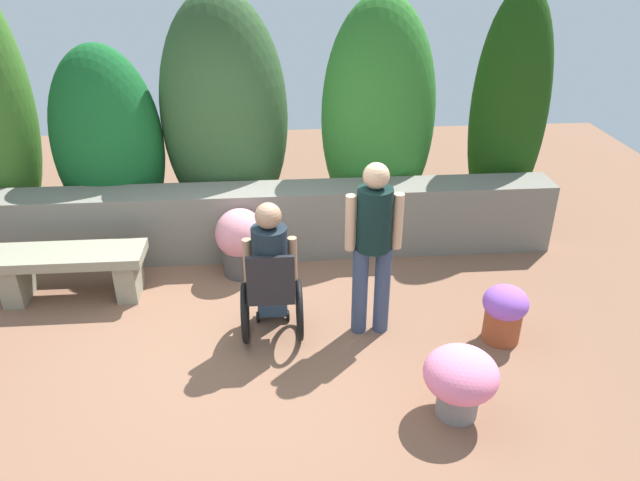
% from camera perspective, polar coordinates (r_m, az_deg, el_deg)
% --- Properties ---
extents(ground_plane, '(12.59, 12.59, 0.00)m').
position_cam_1_polar(ground_plane, '(5.48, -7.42, -9.72)').
color(ground_plane, brown).
extents(stone_retaining_wall, '(6.86, 0.48, 0.78)m').
position_cam_1_polar(stone_retaining_wall, '(6.72, -7.12, 1.76)').
color(stone_retaining_wall, slate).
rests_on(stone_retaining_wall, ground).
extents(hedge_backdrop, '(7.00, 1.06, 3.13)m').
position_cam_1_polar(hedge_backdrop, '(7.01, -9.61, 11.30)').
color(hedge_backdrop, '#3A6E25').
rests_on(hedge_backdrop, ground).
extents(stone_bench, '(1.44, 0.48, 0.51)m').
position_cam_1_polar(stone_bench, '(6.39, -22.49, -2.35)').
color(stone_bench, gray).
rests_on(stone_bench, ground).
extents(person_in_wheelchair, '(0.53, 0.66, 1.33)m').
position_cam_1_polar(person_in_wheelchair, '(5.23, -4.67, -3.34)').
color(person_in_wheelchair, black).
rests_on(person_in_wheelchair, ground).
extents(person_standing_companion, '(0.49, 0.30, 1.62)m').
position_cam_1_polar(person_standing_companion, '(5.14, 5.06, 0.10)').
color(person_standing_companion, '#384664').
rests_on(person_standing_companion, ground).
extents(flower_pot_purple_near, '(0.40, 0.40, 0.54)m').
position_cam_1_polar(flower_pot_purple_near, '(5.57, 17.03, -6.40)').
color(flower_pot_purple_near, '#9B4728').
rests_on(flower_pot_purple_near, ground).
extents(flower_pot_terracotta_by_wall, '(0.56, 0.56, 0.57)m').
position_cam_1_polar(flower_pot_terracotta_by_wall, '(4.69, 13.13, -12.62)').
color(flower_pot_terracotta_by_wall, gray).
rests_on(flower_pot_terracotta_by_wall, ground).
extents(flower_pot_small_foreground, '(0.51, 0.51, 0.73)m').
position_cam_1_polar(flower_pot_small_foreground, '(6.35, -7.52, 0.00)').
color(flower_pot_small_foreground, '#4B4846').
rests_on(flower_pot_small_foreground, ground).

